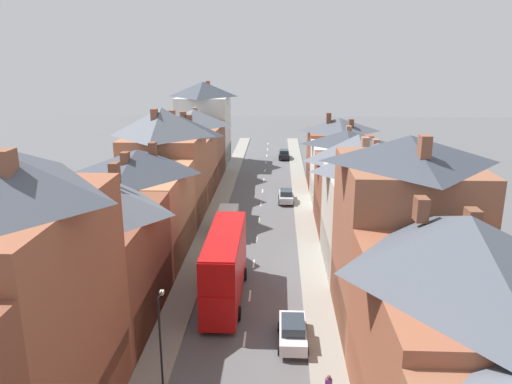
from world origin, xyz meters
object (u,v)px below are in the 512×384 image
(delivery_van, at_px, (227,221))
(car_parked_left_a, at_px, (284,154))
(double_decker_bus_lead, at_px, (225,265))
(car_parked_right_a, at_px, (293,331))
(car_near_silver, at_px, (217,259))
(car_mid_black, at_px, (286,196))
(street_lamp, at_px, (161,334))

(delivery_van, bearing_deg, car_parked_left_a, 80.59)
(double_decker_bus_lead, xyz_separation_m, car_parked_right_a, (4.91, -5.71, -1.97))
(car_near_silver, relative_size, car_mid_black, 0.92)
(car_parked_left_a, relative_size, car_parked_right_a, 0.96)
(double_decker_bus_lead, height_order, street_lamp, street_lamp)
(car_mid_black, height_order, street_lamp, street_lamp)
(delivery_van, distance_m, street_lamp, 24.58)
(car_parked_left_a, xyz_separation_m, street_lamp, (-7.35, -61.87, 2.40))
(double_decker_bus_lead, relative_size, car_mid_black, 2.55)
(car_parked_left_a, bearing_deg, car_parked_right_a, -90.00)
(delivery_van, relative_size, street_lamp, 0.95)
(car_parked_right_a, bearing_deg, delivery_van, 107.26)
(double_decker_bus_lead, distance_m, car_mid_black, 26.01)
(car_parked_left_a, bearing_deg, car_near_silver, -97.67)
(double_decker_bus_lead, height_order, car_mid_black, double_decker_bus_lead)
(car_near_silver, distance_m, street_lamp, 16.07)
(car_parked_left_a, bearing_deg, delivery_van, -99.41)
(car_parked_right_a, bearing_deg, street_lamp, -148.43)
(car_near_silver, height_order, delivery_van, delivery_van)
(double_decker_bus_lead, relative_size, delivery_van, 2.08)
(car_parked_left_a, xyz_separation_m, car_parked_right_a, (-0.00, -57.35, 0.01))
(street_lamp, bearing_deg, car_parked_right_a, 31.57)
(double_decker_bus_lead, distance_m, street_lamp, 10.52)
(car_parked_left_a, bearing_deg, car_mid_black, -90.00)
(car_parked_left_a, distance_m, car_mid_black, 26.17)
(double_decker_bus_lead, bearing_deg, car_parked_right_a, -49.32)
(car_near_silver, relative_size, car_parked_right_a, 0.90)
(double_decker_bus_lead, xyz_separation_m, car_near_silver, (-1.29, 5.62, -1.98))
(double_decker_bus_lead, bearing_deg, car_parked_left_a, 84.57)
(car_mid_black, distance_m, delivery_van, 12.83)
(double_decker_bus_lead, xyz_separation_m, car_parked_left_a, (4.91, 51.64, -1.98))
(car_parked_right_a, height_order, street_lamp, street_lamp)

